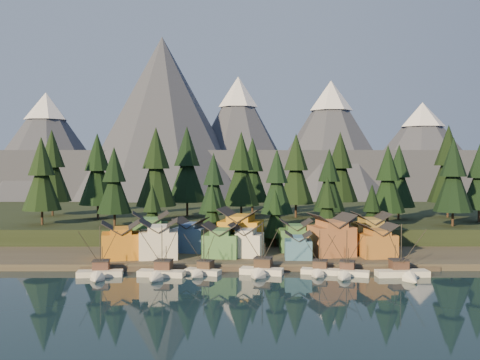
{
  "coord_description": "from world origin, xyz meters",
  "views": [
    {
      "loc": [
        -4.86,
        -102.9,
        24.41
      ],
      "look_at": [
        -4.48,
        30.0,
        19.77
      ],
      "focal_mm": 40.0,
      "sensor_mm": 36.0,
      "label": 1
    }
  ],
  "objects_px": {
    "boat_2": "(201,265)",
    "boat_0": "(99,267)",
    "boat_4": "(319,265)",
    "house_back_1": "(191,234)",
    "boat_6": "(404,267)",
    "house_back_0": "(151,230)",
    "boat_1": "(160,266)",
    "house_front_0": "(121,239)",
    "house_front_1": "(159,238)",
    "boat_3": "(261,263)",
    "boat_5": "(346,267)"
  },
  "relations": [
    {
      "from": "boat_2",
      "to": "boat_3",
      "type": "bearing_deg",
      "value": 19.81
    },
    {
      "from": "house_front_1",
      "to": "house_back_1",
      "type": "relative_size",
      "value": 1.05
    },
    {
      "from": "boat_3",
      "to": "house_back_0",
      "type": "height_order",
      "value": "house_back_0"
    },
    {
      "from": "house_front_1",
      "to": "house_front_0",
      "type": "bearing_deg",
      "value": 177.76
    },
    {
      "from": "house_front_0",
      "to": "house_back_1",
      "type": "height_order",
      "value": "house_front_0"
    },
    {
      "from": "boat_2",
      "to": "boat_0",
      "type": "bearing_deg",
      "value": -153.26
    },
    {
      "from": "boat_0",
      "to": "boat_1",
      "type": "height_order",
      "value": "boat_1"
    },
    {
      "from": "boat_0",
      "to": "boat_1",
      "type": "bearing_deg",
      "value": -6.7
    },
    {
      "from": "house_back_1",
      "to": "house_back_0",
      "type": "bearing_deg",
      "value": -175.03
    },
    {
      "from": "boat_1",
      "to": "boat_5",
      "type": "distance_m",
      "value": 39.39
    },
    {
      "from": "boat_3",
      "to": "house_front_1",
      "type": "xyz_separation_m",
      "value": [
        -23.64,
        12.32,
        3.77
      ]
    },
    {
      "from": "house_front_0",
      "to": "house_back_0",
      "type": "bearing_deg",
      "value": 52.77
    },
    {
      "from": "boat_1",
      "to": "house_front_1",
      "type": "xyz_separation_m",
      "value": [
        -2.29,
        14.55,
        4.03
      ]
    },
    {
      "from": "boat_3",
      "to": "house_front_0",
      "type": "bearing_deg",
      "value": 174.32
    },
    {
      "from": "house_front_1",
      "to": "house_back_0",
      "type": "xyz_separation_m",
      "value": [
        -3.79,
        10.82,
        0.37
      ]
    },
    {
      "from": "house_front_0",
      "to": "house_front_1",
      "type": "xyz_separation_m",
      "value": [
        8.94,
        0.6,
        0.23
      ]
    },
    {
      "from": "house_back_1",
      "to": "boat_3",
      "type": "bearing_deg",
      "value": -37.77
    },
    {
      "from": "boat_1",
      "to": "boat_4",
      "type": "distance_m",
      "value": 34.01
    },
    {
      "from": "boat_5",
      "to": "house_front_0",
      "type": "xyz_separation_m",
      "value": [
        -50.6,
        13.02,
        4.14
      ]
    },
    {
      "from": "boat_0",
      "to": "boat_4",
      "type": "xyz_separation_m",
      "value": [
        46.67,
        2.51,
        -0.18
      ]
    },
    {
      "from": "boat_0",
      "to": "boat_5",
      "type": "distance_m",
      "value": 52.15
    },
    {
      "from": "boat_4",
      "to": "house_back_0",
      "type": "xyz_separation_m",
      "value": [
        -39.99,
        22.81,
        4.58
      ]
    },
    {
      "from": "boat_4",
      "to": "house_front_1",
      "type": "bearing_deg",
      "value": 176.42
    },
    {
      "from": "boat_6",
      "to": "house_back_0",
      "type": "height_order",
      "value": "house_back_0"
    },
    {
      "from": "boat_1",
      "to": "boat_6",
      "type": "height_order",
      "value": "boat_6"
    },
    {
      "from": "boat_3",
      "to": "boat_6",
      "type": "height_order",
      "value": "boat_3"
    },
    {
      "from": "boat_2",
      "to": "boat_4",
      "type": "height_order",
      "value": "boat_2"
    },
    {
      "from": "boat_5",
      "to": "house_back_0",
      "type": "height_order",
      "value": "house_back_0"
    },
    {
      "from": "boat_6",
      "to": "house_front_0",
      "type": "height_order",
      "value": "boat_6"
    },
    {
      "from": "house_front_0",
      "to": "boat_4",
      "type": "bearing_deg",
      "value": -27.11
    },
    {
      "from": "boat_3",
      "to": "boat_5",
      "type": "xyz_separation_m",
      "value": [
        18.03,
        -1.3,
        -0.59
      ]
    },
    {
      "from": "boat_2",
      "to": "house_back_1",
      "type": "xyz_separation_m",
      "value": [
        -4.06,
        21.29,
        3.84
      ]
    },
    {
      "from": "boat_3",
      "to": "house_back_0",
      "type": "bearing_deg",
      "value": 153.96
    },
    {
      "from": "boat_3",
      "to": "house_back_1",
      "type": "distance_m",
      "value": 27.47
    },
    {
      "from": "house_front_0",
      "to": "boat_5",
      "type": "bearing_deg",
      "value": -27.38
    },
    {
      "from": "boat_1",
      "to": "boat_3",
      "type": "relative_size",
      "value": 0.95
    },
    {
      "from": "boat_5",
      "to": "boat_0",
      "type": "bearing_deg",
      "value": -161.01
    },
    {
      "from": "boat_2",
      "to": "boat_5",
      "type": "distance_m",
      "value": 30.85
    },
    {
      "from": "boat_4",
      "to": "house_back_0",
      "type": "height_order",
      "value": "house_back_0"
    },
    {
      "from": "boat_2",
      "to": "boat_4",
      "type": "xyz_separation_m",
      "value": [
        25.34,
        0.18,
        -0.01
      ]
    },
    {
      "from": "boat_5",
      "to": "house_back_0",
      "type": "distance_m",
      "value": 51.83
    },
    {
      "from": "house_back_1",
      "to": "house_front_1",
      "type": "bearing_deg",
      "value": -112.61
    },
    {
      "from": "boat_2",
      "to": "boat_4",
      "type": "bearing_deg",
      "value": 20.9
    },
    {
      "from": "boat_0",
      "to": "boat_2",
      "type": "relative_size",
      "value": 1.12
    },
    {
      "from": "boat_2",
      "to": "house_front_1",
      "type": "relative_size",
      "value": 1.08
    },
    {
      "from": "house_front_1",
      "to": "boat_6",
      "type": "bearing_deg",
      "value": -21.56
    },
    {
      "from": "house_front_1",
      "to": "house_back_0",
      "type": "height_order",
      "value": "house_back_0"
    },
    {
      "from": "boat_6",
      "to": "boat_4",
      "type": "bearing_deg",
      "value": 167.34
    },
    {
      "from": "boat_4",
      "to": "house_back_1",
      "type": "bearing_deg",
      "value": 159.07
    },
    {
      "from": "house_back_1",
      "to": "boat_5",
      "type": "bearing_deg",
      "value": -19.03
    }
  ]
}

